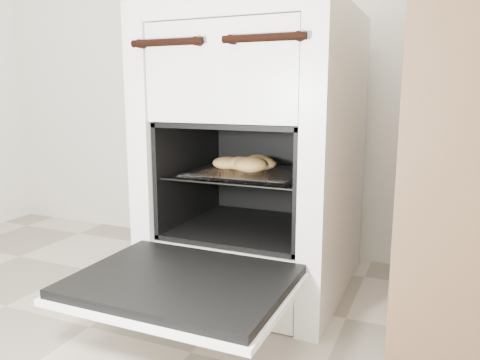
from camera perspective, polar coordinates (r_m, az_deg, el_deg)
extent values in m
cube|color=white|center=(1.57, 2.31, 3.13)|extent=(0.60, 0.64, 0.91)
cylinder|color=black|center=(1.33, -8.96, 16.25)|extent=(0.22, 0.02, 0.02)
cylinder|color=black|center=(1.20, 2.85, 16.95)|extent=(0.22, 0.02, 0.02)
cube|color=black|center=(1.18, -7.08, -12.12)|extent=(0.52, 0.40, 0.02)
cube|color=white|center=(1.19, -7.06, -12.91)|extent=(0.54, 0.42, 0.02)
cylinder|color=black|center=(1.60, -5.90, 1.36)|extent=(0.01, 0.42, 0.01)
cylinder|color=black|center=(1.44, 9.10, 0.25)|extent=(0.01, 0.42, 0.01)
cylinder|color=black|center=(1.33, -2.05, -0.51)|extent=(0.43, 0.01, 0.01)
cylinder|color=black|center=(1.69, 3.77, 1.90)|extent=(0.43, 0.01, 0.01)
cylinder|color=black|center=(1.58, -4.80, 1.28)|extent=(0.01, 0.40, 0.01)
cylinder|color=black|center=(1.55, -2.87, 1.14)|extent=(0.01, 0.40, 0.01)
cylinder|color=black|center=(1.53, -0.86, 0.99)|extent=(0.01, 0.40, 0.01)
cylinder|color=black|center=(1.51, 1.21, 0.84)|extent=(0.01, 0.40, 0.01)
cylinder|color=black|center=(1.48, 3.34, 0.68)|extent=(0.01, 0.40, 0.01)
cylinder|color=black|center=(1.47, 5.52, 0.52)|extent=(0.01, 0.40, 0.01)
cylinder|color=black|center=(1.45, 7.77, 0.35)|extent=(0.01, 0.40, 0.01)
cube|color=white|center=(1.49, 0.92, 0.95)|extent=(0.34, 0.30, 0.01)
ellipsoid|color=tan|center=(1.51, -0.01, 2.06)|extent=(0.12, 0.12, 0.04)
ellipsoid|color=tan|center=(1.56, 2.28, 2.33)|extent=(0.11, 0.11, 0.04)
ellipsoid|color=tan|center=(1.46, 1.32, 1.90)|extent=(0.12, 0.12, 0.05)
ellipsoid|color=tan|center=(1.51, 2.43, 2.05)|extent=(0.11, 0.11, 0.04)
ellipsoid|color=tan|center=(1.52, -1.60, 2.10)|extent=(0.13, 0.13, 0.04)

